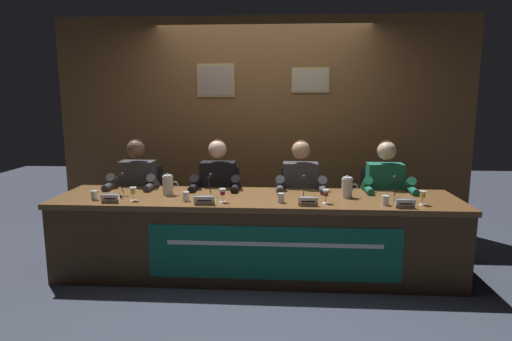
# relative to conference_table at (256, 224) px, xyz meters

# --- Properties ---
(ground_plane) EXTENTS (12.00, 12.00, 0.00)m
(ground_plane) POSITION_rel_conference_table_xyz_m (-0.00, 0.12, -0.52)
(ground_plane) COLOR #383D4C
(wall_back_panelled) EXTENTS (4.96, 0.14, 2.60)m
(wall_back_panelled) POSITION_rel_conference_table_xyz_m (-0.00, 1.42, 0.78)
(wall_back_panelled) COLOR brown
(wall_back_panelled) RESTS_ON ground_plane
(conference_table) EXTENTS (3.76, 0.85, 0.75)m
(conference_table) POSITION_rel_conference_table_xyz_m (0.00, 0.00, 0.00)
(conference_table) COLOR brown
(conference_table) RESTS_ON ground_plane
(chair_far_left) EXTENTS (0.44, 0.44, 0.91)m
(chair_far_left) POSITION_rel_conference_table_xyz_m (-1.30, 0.72, -0.08)
(chair_far_left) COLOR black
(chair_far_left) RESTS_ON ground_plane
(panelist_far_left) EXTENTS (0.51, 0.48, 1.24)m
(panelist_far_left) POSITION_rel_conference_table_xyz_m (-1.30, 0.53, 0.20)
(panelist_far_left) COLOR black
(panelist_far_left) RESTS_ON ground_plane
(nameplate_far_left) EXTENTS (0.16, 0.06, 0.08)m
(nameplate_far_left) POSITION_rel_conference_table_xyz_m (-1.28, -0.19, 0.27)
(nameplate_far_left) COLOR white
(nameplate_far_left) RESTS_ON conference_table
(juice_glass_far_left) EXTENTS (0.06, 0.06, 0.12)m
(juice_glass_far_left) POSITION_rel_conference_table_xyz_m (-1.10, -0.11, 0.31)
(juice_glass_far_left) COLOR white
(juice_glass_far_left) RESTS_ON conference_table
(water_cup_far_left) EXTENTS (0.06, 0.06, 0.08)m
(water_cup_far_left) POSITION_rel_conference_table_xyz_m (-1.47, -0.10, 0.26)
(water_cup_far_left) COLOR silver
(water_cup_far_left) RESTS_ON conference_table
(microphone_far_left) EXTENTS (0.06, 0.17, 0.22)m
(microphone_far_left) POSITION_rel_conference_table_xyz_m (-1.28, 0.04, 0.30)
(microphone_far_left) COLOR black
(microphone_far_left) RESTS_ON conference_table
(chair_center_left) EXTENTS (0.44, 0.44, 0.91)m
(chair_center_left) POSITION_rel_conference_table_xyz_m (-0.44, 0.72, -0.08)
(chair_center_left) COLOR black
(chair_center_left) RESTS_ON ground_plane
(panelist_center_left) EXTENTS (0.51, 0.48, 1.24)m
(panelist_center_left) POSITION_rel_conference_table_xyz_m (-0.44, 0.53, 0.20)
(panelist_center_left) COLOR black
(panelist_center_left) RESTS_ON ground_plane
(nameplate_center_left) EXTENTS (0.19, 0.06, 0.08)m
(nameplate_center_left) POSITION_rel_conference_table_xyz_m (-0.43, -0.21, 0.27)
(nameplate_center_left) COLOR white
(nameplate_center_left) RESTS_ON conference_table
(juice_glass_center_left) EXTENTS (0.06, 0.06, 0.12)m
(juice_glass_center_left) POSITION_rel_conference_table_xyz_m (-0.29, -0.12, 0.31)
(juice_glass_center_left) COLOR white
(juice_glass_center_left) RESTS_ON conference_table
(water_cup_center_left) EXTENTS (0.06, 0.06, 0.08)m
(water_cup_center_left) POSITION_rel_conference_table_xyz_m (-0.62, -0.09, 0.26)
(water_cup_center_left) COLOR silver
(water_cup_center_left) RESTS_ON conference_table
(microphone_center_left) EXTENTS (0.06, 0.17, 0.22)m
(microphone_center_left) POSITION_rel_conference_table_xyz_m (-0.43, 0.05, 0.30)
(microphone_center_left) COLOR black
(microphone_center_left) RESTS_ON conference_table
(chair_center_right) EXTENTS (0.44, 0.44, 0.91)m
(chair_center_right) POSITION_rel_conference_table_xyz_m (0.43, 0.72, -0.08)
(chair_center_right) COLOR black
(chair_center_right) RESTS_ON ground_plane
(panelist_center_right) EXTENTS (0.51, 0.48, 1.24)m
(panelist_center_right) POSITION_rel_conference_table_xyz_m (0.43, 0.53, 0.20)
(panelist_center_right) COLOR black
(panelist_center_right) RESTS_ON ground_plane
(nameplate_center_right) EXTENTS (0.17, 0.06, 0.08)m
(nameplate_center_right) POSITION_rel_conference_table_xyz_m (0.46, -0.18, 0.27)
(nameplate_center_right) COLOR white
(nameplate_center_right) RESTS_ON conference_table
(juice_glass_center_right) EXTENTS (0.06, 0.06, 0.12)m
(juice_glass_center_right) POSITION_rel_conference_table_xyz_m (0.62, -0.09, 0.31)
(juice_glass_center_right) COLOR white
(juice_glass_center_right) RESTS_ON conference_table
(water_cup_center_right) EXTENTS (0.06, 0.06, 0.08)m
(water_cup_center_right) POSITION_rel_conference_table_xyz_m (0.23, -0.09, 0.26)
(water_cup_center_right) COLOR silver
(water_cup_center_right) RESTS_ON conference_table
(microphone_center_right) EXTENTS (0.06, 0.17, 0.22)m
(microphone_center_right) POSITION_rel_conference_table_xyz_m (0.44, 0.02, 0.30)
(microphone_center_right) COLOR black
(microphone_center_right) RESTS_ON conference_table
(chair_far_right) EXTENTS (0.44, 0.44, 0.91)m
(chair_far_right) POSITION_rel_conference_table_xyz_m (1.29, 0.72, -0.08)
(chair_far_right) COLOR black
(chair_far_right) RESTS_ON ground_plane
(panelist_far_right) EXTENTS (0.51, 0.48, 1.24)m
(panelist_far_right) POSITION_rel_conference_table_xyz_m (1.29, 0.53, 0.20)
(panelist_far_right) COLOR black
(panelist_far_right) RESTS_ON ground_plane
(nameplate_far_right) EXTENTS (0.16, 0.06, 0.08)m
(nameplate_far_right) POSITION_rel_conference_table_xyz_m (1.28, -0.21, 0.27)
(nameplate_far_right) COLOR white
(nameplate_far_right) RESTS_ON conference_table
(juice_glass_far_right) EXTENTS (0.06, 0.06, 0.12)m
(juice_glass_far_right) POSITION_rel_conference_table_xyz_m (1.46, -0.10, 0.31)
(juice_glass_far_right) COLOR white
(juice_glass_far_right) RESTS_ON conference_table
(water_cup_far_right) EXTENTS (0.06, 0.06, 0.08)m
(water_cup_far_right) POSITION_rel_conference_table_xyz_m (1.14, -0.13, 0.26)
(water_cup_far_right) COLOR silver
(water_cup_far_right) RESTS_ON conference_table
(microphone_far_right) EXTENTS (0.06, 0.17, 0.22)m
(microphone_far_right) POSITION_rel_conference_table_xyz_m (1.27, 0.05, 0.30)
(microphone_far_right) COLOR black
(microphone_far_right) RESTS_ON conference_table
(water_pitcher_left_side) EXTENTS (0.15, 0.10, 0.21)m
(water_pitcher_left_side) POSITION_rel_conference_table_xyz_m (-0.85, 0.14, 0.32)
(water_pitcher_left_side) COLOR silver
(water_pitcher_left_side) RESTS_ON conference_table
(water_pitcher_right_side) EXTENTS (0.15, 0.10, 0.21)m
(water_pitcher_right_side) POSITION_rel_conference_table_xyz_m (0.84, 0.14, 0.32)
(water_pitcher_right_side) COLOR silver
(water_pitcher_right_side) RESTS_ON conference_table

